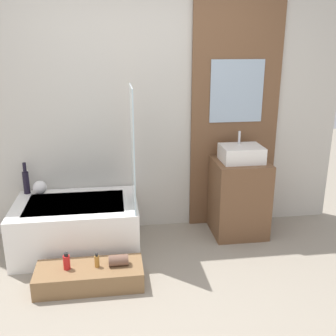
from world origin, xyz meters
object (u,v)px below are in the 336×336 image
object	(u,v)px
vase_round_light	(40,187)
vase_tall_dark	(26,181)
bathtub	(77,226)
wooden_step_bench	(90,276)
sink	(241,154)
bottle_soap_primary	(67,262)
bottle_soap_secondary	(97,261)

from	to	relation	value
vase_round_light	vase_tall_dark	bearing A→B (deg)	164.26
bathtub	wooden_step_bench	distance (m)	0.67
sink	vase_round_light	distance (m)	2.03
bathtub	sink	distance (m)	1.75
vase_round_light	bottle_soap_primary	xyz separation A→B (m)	(0.33, -0.92, -0.32)
bathtub	bottle_soap_secondary	bearing A→B (deg)	-72.07
vase_tall_dark	sink	bearing A→B (deg)	-5.16
wooden_step_bench	sink	xyz separation A→B (m)	(1.49, 0.76, 0.78)
vase_tall_dark	bottle_soap_secondary	world-z (taller)	vase_tall_dark
vase_round_light	bathtub	bearing A→B (deg)	-37.24
bottle_soap_primary	bottle_soap_secondary	size ratio (longest dim) A/B	1.21
bottle_soap_primary	sink	bearing A→B (deg)	24.50
bathtub	sink	bearing A→B (deg)	4.23
wooden_step_bench	vase_round_light	bearing A→B (deg)	118.84
wooden_step_bench	bottle_soap_primary	size ratio (longest dim) A/B	6.07
wooden_step_bench	bottle_soap_primary	bearing A→B (deg)	180.00
bathtub	bottle_soap_secondary	xyz separation A→B (m)	(0.21, -0.64, -0.02)
vase_tall_dark	bottle_soap_secondary	size ratio (longest dim) A/B	2.68
wooden_step_bench	bottle_soap_secondary	xyz separation A→B (m)	(0.07, 0.00, 0.14)
bottle_soap_secondary	sink	bearing A→B (deg)	28.03
bottle_soap_primary	bathtub	bearing A→B (deg)	87.00
vase_tall_dark	bottle_soap_secondary	bearing A→B (deg)	-53.60
sink	bottle_soap_primary	world-z (taller)	sink
bottle_soap_primary	bottle_soap_secondary	xyz separation A→B (m)	(0.24, -0.00, -0.01)
bathtub	vase_round_light	bearing A→B (deg)	142.76
sink	bottle_soap_primary	bearing A→B (deg)	-155.50
vase_round_light	bottle_soap_secondary	distance (m)	1.13
bathtub	bottle_soap_secondary	world-z (taller)	bathtub
bathtub	bottle_soap_primary	bearing A→B (deg)	-93.00
sink	bottle_soap_secondary	bearing A→B (deg)	-151.97
bottle_soap_primary	vase_tall_dark	bearing A→B (deg)	115.87
vase_tall_dark	bathtub	bearing A→B (deg)	-32.30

